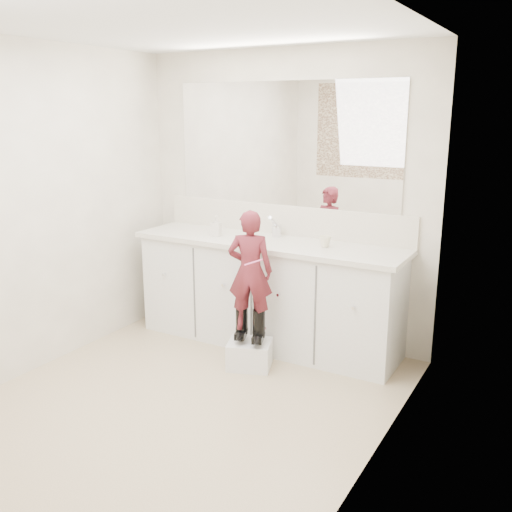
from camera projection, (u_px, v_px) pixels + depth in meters
The scene contains 17 objects.
floor at pixel (180, 405), 3.81m from camera, with size 3.00×3.00×0.00m, color #998864.
ceiling at pixel (166, 21), 3.21m from camera, with size 3.00×3.00×0.00m, color white.
wall_back at pixel (284, 198), 4.77m from camera, with size 2.60×2.60×0.00m, color #BFB4A3.
wall_left at pixel (31, 211), 4.13m from camera, with size 3.00×3.00×0.00m, color #BFB4A3.
wall_right at pixel (379, 255), 2.89m from camera, with size 3.00×3.00×0.00m, color #BFB4A3.
vanity_cabinet at pixel (268, 295), 4.73m from camera, with size 2.20×0.55×0.85m, color silver.
countertop at pixel (267, 243), 4.61m from camera, with size 2.28×0.58×0.04m, color beige.
backsplash at pixel (283, 220), 4.81m from camera, with size 2.28×0.03×0.25m, color beige.
mirror at pixel (284, 144), 4.65m from camera, with size 2.00×0.02×1.00m, color white.
faucet at pixel (277, 231), 4.73m from camera, with size 0.08×0.08×0.10m, color silver.
cup at pixel (325, 242), 4.38m from camera, with size 0.09×0.09×0.08m, color beige.
soap_bottle at pixel (216, 226), 4.75m from camera, with size 0.08×0.08×0.17m, color silver.
step_stool at pixel (250, 354), 4.35m from camera, with size 0.32×0.27×0.20m, color silver.
boot_left at pixel (242, 323), 4.34m from camera, with size 0.10×0.18×0.27m, color black, non-canonical shape.
boot_right at pixel (259, 327), 4.27m from camera, with size 0.10×0.18×0.27m, color black, non-canonical shape.
toddler at pixel (250, 271), 4.20m from camera, with size 0.33×0.22×0.91m, color #9B2F36.
toothbrush at pixel (254, 262), 4.08m from camera, with size 0.01×0.01×0.14m, color pink.
Camera 1 is at (2.14, -2.74, 1.92)m, focal length 40.00 mm.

